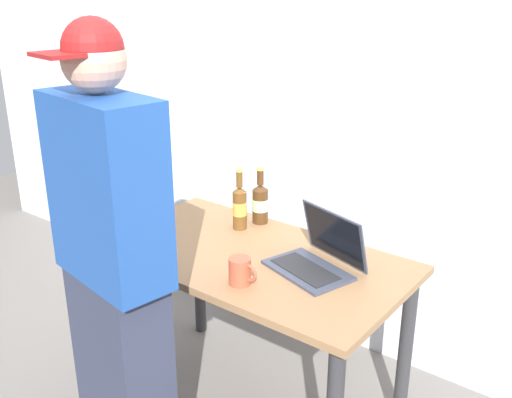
% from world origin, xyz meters
% --- Properties ---
extents(desk, '(1.29, 0.71, 0.75)m').
position_xyz_m(desk, '(0.00, 0.00, 0.64)').
color(desk, olive).
rests_on(desk, ground).
extents(laptop, '(0.39, 0.35, 0.23)m').
position_xyz_m(laptop, '(0.29, 0.06, 0.81)').
color(laptop, '#383D4C').
rests_on(laptop, desk).
extents(beer_bottle_brown, '(0.07, 0.07, 0.27)m').
position_xyz_m(beer_bottle_brown, '(-0.18, 0.29, 0.85)').
color(beer_bottle_brown, '#472B14').
rests_on(beer_bottle_brown, desk).
extents(beer_bottle_green, '(0.06, 0.06, 0.28)m').
position_xyz_m(beer_bottle_green, '(-0.21, 0.18, 0.86)').
color(beer_bottle_green, brown).
rests_on(beer_bottle_green, desk).
extents(person_figure, '(0.47, 0.31, 1.72)m').
position_xyz_m(person_figure, '(-0.09, -0.62, 0.87)').
color(person_figure, '#2D3347').
rests_on(person_figure, ground).
extents(coffee_mug, '(0.12, 0.08, 0.10)m').
position_xyz_m(coffee_mug, '(0.12, -0.22, 0.80)').
color(coffee_mug, '#BF4C33').
rests_on(coffee_mug, desk).
extents(back_wall, '(6.00, 0.10, 2.60)m').
position_xyz_m(back_wall, '(0.00, 0.75, 1.30)').
color(back_wall, silver).
rests_on(back_wall, ground).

